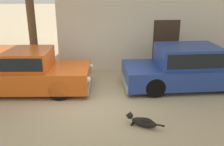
# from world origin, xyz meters

# --- Properties ---
(ground_plane) EXTENTS (80.00, 80.00, 0.00)m
(ground_plane) POSITION_xyz_m (0.00, 0.00, 0.00)
(ground_plane) COLOR tan
(parked_sedan_nearest) EXTENTS (4.78, 1.98, 1.45)m
(parked_sedan_nearest) POSITION_xyz_m (-2.33, 1.14, 0.71)
(parked_sedan_nearest) COLOR #D15619
(parked_sedan_nearest) RESTS_ON ground_plane
(parked_sedan_second) EXTENTS (4.64, 1.83, 1.50)m
(parked_sedan_second) POSITION_xyz_m (3.40, 1.09, 0.74)
(parked_sedan_second) COLOR navy
(parked_sedan_second) RESTS_ON ground_plane
(stray_dog_spotted) EXTENTS (0.96, 0.59, 0.34)m
(stray_dog_spotted) POSITION_xyz_m (1.36, -1.48, 0.15)
(stray_dog_spotted) COLOR black
(stray_dog_spotted) RESTS_ON ground_plane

